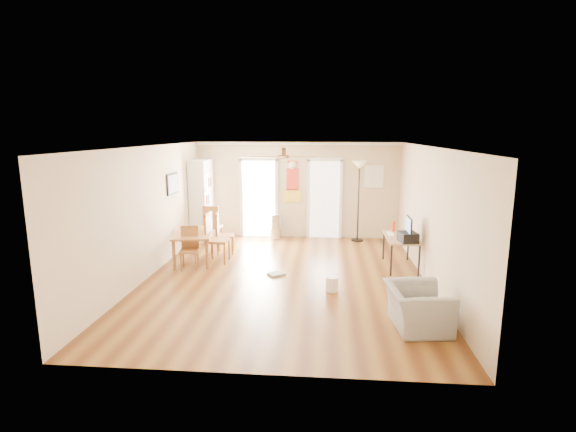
# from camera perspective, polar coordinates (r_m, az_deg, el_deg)

# --- Properties ---
(floor) EXTENTS (7.00, 7.00, 0.00)m
(floor) POSITION_cam_1_polar(r_m,az_deg,el_deg) (8.74, -0.34, -8.18)
(floor) COLOR brown
(floor) RESTS_ON ground
(ceiling) EXTENTS (5.50, 7.00, 0.00)m
(ceiling) POSITION_cam_1_polar(r_m,az_deg,el_deg) (8.25, -0.36, 9.12)
(ceiling) COLOR silver
(ceiling) RESTS_ON floor
(wall_back) EXTENTS (5.50, 0.04, 2.60)m
(wall_back) POSITION_cam_1_polar(r_m,az_deg,el_deg) (11.84, 1.21, 3.40)
(wall_back) COLOR beige
(wall_back) RESTS_ON floor
(wall_front) EXTENTS (5.50, 0.04, 2.60)m
(wall_front) POSITION_cam_1_polar(r_m,az_deg,el_deg) (5.03, -4.05, -7.27)
(wall_front) COLOR beige
(wall_front) RESTS_ON floor
(wall_left) EXTENTS (0.04, 7.00, 2.60)m
(wall_left) POSITION_cam_1_polar(r_m,az_deg,el_deg) (9.07, -17.92, 0.49)
(wall_left) COLOR beige
(wall_left) RESTS_ON floor
(wall_right) EXTENTS (0.04, 7.00, 2.60)m
(wall_right) POSITION_cam_1_polar(r_m,az_deg,el_deg) (8.60, 18.22, -0.08)
(wall_right) COLOR beige
(wall_right) RESTS_ON floor
(crown_molding) EXTENTS (5.50, 7.00, 0.08)m
(crown_molding) POSITION_cam_1_polar(r_m,az_deg,el_deg) (8.26, -0.36, 8.84)
(crown_molding) COLOR white
(crown_molding) RESTS_ON wall_back
(kitchen_doorway) EXTENTS (0.90, 0.10, 2.10)m
(kitchen_doorway) POSITION_cam_1_polar(r_m,az_deg,el_deg) (11.98, -3.82, 2.25)
(kitchen_doorway) COLOR white
(kitchen_doorway) RESTS_ON wall_back
(bathroom_doorway) EXTENTS (0.80, 0.10, 2.10)m
(bathroom_doorway) POSITION_cam_1_polar(r_m,az_deg,el_deg) (11.84, 4.82, 2.13)
(bathroom_doorway) COLOR white
(bathroom_doorway) RESTS_ON wall_back
(wall_decal) EXTENTS (0.46, 0.03, 1.10)m
(wall_decal) POSITION_cam_1_polar(r_m,az_deg,el_deg) (11.80, 0.60, 4.59)
(wall_decal) COLOR red
(wall_decal) RESTS_ON wall_back
(ac_grille) EXTENTS (0.50, 0.04, 0.60)m
(ac_grille) POSITION_cam_1_polar(r_m,az_deg,el_deg) (11.81, 11.22, 5.12)
(ac_grille) COLOR white
(ac_grille) RESTS_ON wall_back
(framed_poster) EXTENTS (0.04, 0.66, 0.48)m
(framed_poster) POSITION_cam_1_polar(r_m,az_deg,el_deg) (10.29, -14.94, 4.11)
(framed_poster) COLOR black
(framed_poster) RESTS_ON wall_left
(ceiling_fan) EXTENTS (1.24, 1.24, 0.20)m
(ceiling_fan) POSITION_cam_1_polar(r_m,az_deg,el_deg) (7.96, -0.56, 7.83)
(ceiling_fan) COLOR #593819
(ceiling_fan) RESTS_ON ceiling
(bookshelf) EXTENTS (0.48, 0.99, 2.15)m
(bookshelf) POSITION_cam_1_polar(r_m,az_deg,el_deg) (11.81, -11.24, 2.06)
(bookshelf) COLOR silver
(bookshelf) RESTS_ON floor
(dining_table) EXTENTS (1.03, 1.47, 0.67)m
(dining_table) POSITION_cam_1_polar(r_m,az_deg,el_deg) (9.98, -12.23, -3.96)
(dining_table) COLOR #A16333
(dining_table) RESTS_ON floor
(dining_chair_right_a) EXTENTS (0.46, 0.46, 0.97)m
(dining_chair_right_a) POSITION_cam_1_polar(r_m,az_deg,el_deg) (10.46, -8.25, -2.29)
(dining_chair_right_a) COLOR #995A31
(dining_chair_right_a) RESTS_ON floor
(dining_chair_right_b) EXTENTS (0.47, 0.47, 1.11)m
(dining_chair_right_b) POSITION_cam_1_polar(r_m,az_deg,el_deg) (9.77, -9.20, -2.85)
(dining_chair_right_b) COLOR #985631
(dining_chair_right_b) RESTS_ON floor
(dining_chair_near) EXTENTS (0.43, 0.43, 0.90)m
(dining_chair_near) POSITION_cam_1_polar(r_m,az_deg,el_deg) (9.43, -12.87, -4.16)
(dining_chair_near) COLOR #A77635
(dining_chair_near) RESTS_ON floor
(dining_chair_far) EXTENTS (0.44, 0.44, 1.00)m
(dining_chair_far) POSITION_cam_1_polar(r_m,az_deg,el_deg) (11.46, -9.78, -1.08)
(dining_chair_far) COLOR olive
(dining_chair_far) RESTS_ON floor
(trash_can) EXTENTS (0.37, 0.37, 0.68)m
(trash_can) POSITION_cam_1_polar(r_m,az_deg,el_deg) (11.81, -1.60, -1.35)
(trash_can) COLOR silver
(trash_can) RESTS_ON floor
(torchiere_lamp) EXTENTS (0.42, 0.42, 2.12)m
(torchiere_lamp) POSITION_cam_1_polar(r_m,az_deg,el_deg) (11.58, 9.23, 1.88)
(torchiere_lamp) COLOR black
(torchiere_lamp) RESTS_ON floor
(computer_desk) EXTENTS (0.63, 1.26, 0.67)m
(computer_desk) POSITION_cam_1_polar(r_m,az_deg,el_deg) (9.61, 14.53, -4.64)
(computer_desk) COLOR #A17957
(computer_desk) RESTS_ON floor
(imac) EXTENTS (0.13, 0.54, 0.50)m
(imac) POSITION_cam_1_polar(r_m,az_deg,el_deg) (9.14, 15.59, -1.69)
(imac) COLOR black
(imac) RESTS_ON computer_desk
(keyboard) EXTENTS (0.12, 0.36, 0.01)m
(keyboard) POSITION_cam_1_polar(r_m,az_deg,el_deg) (9.74, 13.31, -2.28)
(keyboard) COLOR white
(keyboard) RESTS_ON computer_desk
(printer) EXTENTS (0.40, 0.44, 0.20)m
(printer) POSITION_cam_1_polar(r_m,az_deg,el_deg) (9.13, 15.48, -2.68)
(printer) COLOR black
(printer) RESTS_ON computer_desk
(orange_bottle) EXTENTS (0.09, 0.09, 0.23)m
(orange_bottle) POSITION_cam_1_polar(r_m,az_deg,el_deg) (9.97, 13.70, -1.36)
(orange_bottle) COLOR red
(orange_bottle) RESTS_ON computer_desk
(wastebasket_a) EXTENTS (0.29, 0.29, 0.27)m
(wastebasket_a) POSITION_cam_1_polar(r_m,az_deg,el_deg) (8.08, 5.80, -8.87)
(wastebasket_a) COLOR white
(wastebasket_a) RESTS_ON floor
(floor_cloth) EXTENTS (0.39, 0.38, 0.04)m
(floor_cloth) POSITION_cam_1_polar(r_m,az_deg,el_deg) (8.92, -1.56, -7.63)
(floor_cloth) COLOR #9D9C97
(floor_cloth) RESTS_ON floor
(armchair) EXTENTS (0.95, 1.06, 0.63)m
(armchair) POSITION_cam_1_polar(r_m,az_deg,el_deg) (6.83, 16.63, -11.47)
(armchair) COLOR gray
(armchair) RESTS_ON floor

